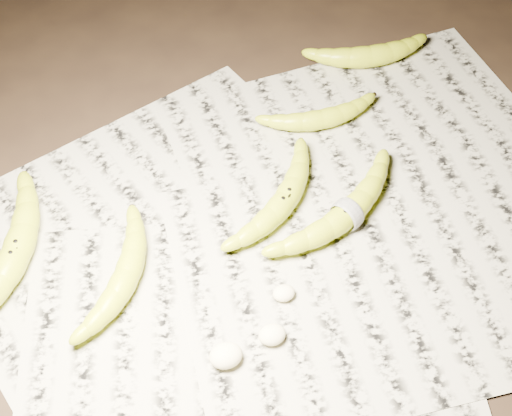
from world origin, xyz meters
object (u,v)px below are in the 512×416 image
object	(u,v)px
banana_center	(285,199)
banana_taped	(347,213)
banana_left_a	(14,253)
banana_upper_b	(370,55)
banana_upper_a	(321,117)
banana_left_b	(126,274)

from	to	relation	value
banana_center	banana_taped	size ratio (longest dim) A/B	0.87
banana_left_a	banana_upper_b	size ratio (longest dim) A/B	1.31
banana_upper_a	banana_left_b	bearing A→B (deg)	-148.56
banana_taped	banana_upper_a	distance (m)	0.19
banana_left_a	banana_upper_b	bearing A→B (deg)	-42.30
banana_taped	banana_left_b	bearing A→B (deg)	153.60
banana_left_b	banana_upper_b	xyz separation A→B (m)	(0.48, 0.29, 0.00)
banana_upper_a	banana_upper_b	bearing A→B (deg)	43.09
banana_left_a	banana_upper_b	world-z (taller)	banana_left_a
banana_upper_a	banana_upper_b	distance (m)	0.17
banana_left_b	banana_center	distance (m)	0.24
banana_left_a	banana_upper_a	distance (m)	0.49
banana_left_b	banana_taped	world-z (taller)	banana_taped
banana_left_a	banana_center	xyz separation A→B (m)	(0.37, -0.03, -0.00)
banana_left_b	banana_upper_a	size ratio (longest dim) A/B	1.11
banana_left_b	banana_taped	size ratio (longest dim) A/B	0.82
banana_taped	banana_upper_b	distance (m)	0.34
banana_left_a	banana_upper_b	xyz separation A→B (m)	(0.61, 0.21, -0.00)
banana_left_a	banana_center	distance (m)	0.37
banana_taped	banana_upper_b	bearing A→B (deg)	34.04
banana_upper_a	banana_upper_b	world-z (taller)	banana_upper_b
banana_left_a	banana_upper_a	bearing A→B (deg)	-49.16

